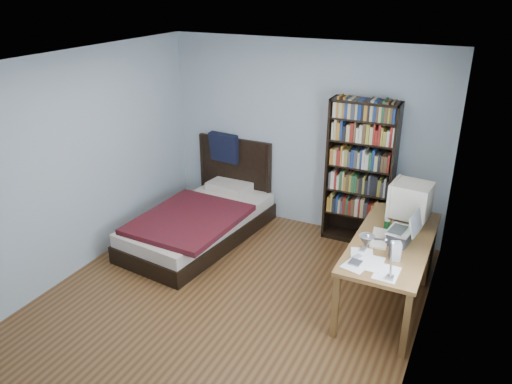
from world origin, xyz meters
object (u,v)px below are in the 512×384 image
Objects in this scene: laptop at (401,234)px; desk_lamp at (371,246)px; crt_monitor at (410,200)px; speaker at (396,251)px; bookshelf at (360,173)px; keyboard at (380,238)px; desk at (399,246)px; soda_can at (387,225)px; bed at (202,219)px.

laptop is 0.57× the size of desk_lamp.
crt_monitor is 0.88m from speaker.
speaker is at bearing 83.07° from desk_lamp.
bookshelf is at bearing 121.66° from laptop.
desk_lamp is 1.53× the size of keyboard.
crt_monitor reaches higher than desk.
keyboard is 0.25m from soda_can.
keyboard is (-0.18, -0.53, -0.25)m from crt_monitor.
soda_can is (-0.11, -0.28, 0.36)m from desk.
desk is at bearing 69.47° from keyboard.
speaker is 2.78m from bed.
desk_lamp is 1.18m from keyboard.
crt_monitor is at bearing 2.39° from bed.
desk is at bearing 99.16° from laptop.
speaker reaches higher than desk.
bookshelf is (-0.75, 1.22, 0.10)m from laptop.
desk is at bearing 76.56° from speaker.
desk_lamp is 0.28× the size of bed.
desk_lamp is 3.42× the size of speaker.
bookshelf is at bearing 119.79° from soda_can.
desk is 2.52m from bed.
laptop is 2.69m from bed.
laptop is 0.31m from soda_can.
desk_lamp reaches higher than laptop.
keyboard is at bearing -177.64° from laptop.
keyboard is 2.24× the size of speaker.
desk_lamp is 1.39m from soda_can.
desk is 0.76× the size of bed.
desk_lamp reaches higher than desk.
laptop is (0.03, -0.52, -0.16)m from crt_monitor.
speaker is (0.22, -0.33, 0.08)m from keyboard.
bookshelf reaches higher than laptop.
keyboard reaches higher than desk.
bed is at bearing -177.61° from crt_monitor.
bed is (-2.60, 0.41, -0.58)m from laptop.
bookshelf reaches higher than speaker.
crt_monitor is 2.68m from bed.
bed is (-2.57, -0.11, -0.74)m from crt_monitor.
laptop is at bearing -80.84° from desk.
soda_can reaches higher than keyboard.
soda_can is at bearing -110.77° from desk.
speaker is at bearing -63.87° from bookshelf.
soda_can reaches higher than desk.
bookshelf is (-0.67, 0.70, 0.51)m from desk.
keyboard is (-0.21, -0.01, -0.09)m from laptop.
desk is 1.79m from desk_lamp.
desk_lamp reaches higher than soda_can.
keyboard is 0.18× the size of bed.
bed is at bearing -156.24° from bookshelf.
bookshelf reaches higher than desk.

